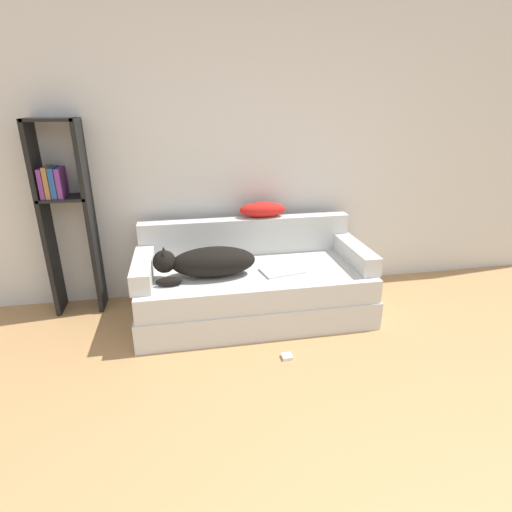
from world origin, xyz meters
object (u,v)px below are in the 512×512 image
Objects in this scene: dog at (207,262)px; throw_pillow at (263,210)px; couch at (254,292)px; laptop at (282,271)px; bookshelf at (65,208)px; power_adapter at (287,357)px.

throw_pillow is at bearing 41.40° from dog.
laptop is at bearing -26.27° from couch.
laptop is at bearing -16.66° from bookshelf.
power_adapter is at bearing -49.32° from dog.
bookshelf is at bearing 164.82° from couch.
couch is 26.45× the size of power_adapter.
dog is at bearing -138.60° from throw_pillow.
dog is at bearing -23.78° from bookshelf.
couch is at bearing -111.14° from throw_pillow.
throw_pillow is (-0.06, 0.50, 0.39)m from laptop.
throw_pillow is 5.76× the size of power_adapter.
bookshelf reaches higher than power_adapter.
bookshelf is at bearing 152.07° from laptop.
couch reaches higher than power_adapter.
laptop is 0.23× the size of bookshelf.
couch is at bearing 142.45° from laptop.
laptop is at bearing -82.93° from throw_pillow.
power_adapter is (-0.03, -1.07, -0.82)m from throw_pillow.
dog is at bearing -168.02° from couch.
bookshelf is 22.21× the size of power_adapter.
bookshelf reaches higher than laptop.
power_adapter is at bearing -33.71° from bookshelf.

